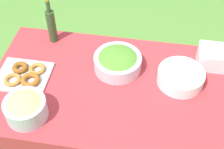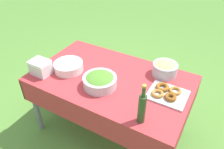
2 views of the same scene
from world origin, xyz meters
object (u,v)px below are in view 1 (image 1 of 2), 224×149
Objects in this scene: plate_stack at (181,77)px; olive_oil_bottle at (51,25)px; cooler_box at (212,57)px; donut_platter at (25,75)px; salad_bowl at (118,61)px; pasta_bowl at (25,107)px.

plate_stack is 0.90m from olive_oil_bottle.
olive_oil_bottle is 1.88× the size of cooler_box.
plate_stack is 0.26m from cooler_box.
cooler_box reaches higher than donut_platter.
salad_bowl is at bearing 172.14° from plate_stack.
salad_bowl is at bearing -168.33° from cooler_box.
pasta_bowl is at bearing -154.74° from plate_stack.
salad_bowl is 1.07× the size of plate_stack.
pasta_bowl is 0.69× the size of olive_oil_bottle.
salad_bowl is 0.89× the size of olive_oil_bottle.
pasta_bowl is 0.91m from plate_stack.
olive_oil_bottle is (-0.04, 0.63, 0.06)m from pasta_bowl.
plate_stack is at bearing -7.86° from salad_bowl.
plate_stack is at bearing 25.26° from pasta_bowl.
donut_platter is 1.14× the size of plate_stack.
cooler_box is (1.12, 0.29, 0.05)m from donut_platter.
olive_oil_bottle is at bearing 78.55° from donut_platter.
salad_bowl is 1.29× the size of pasta_bowl.
cooler_box is (0.58, 0.12, 0.01)m from salad_bowl.
salad_bowl is 0.59m from cooler_box.
cooler_box is (0.19, 0.17, 0.03)m from plate_stack.
donut_platter is 1.78× the size of cooler_box.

